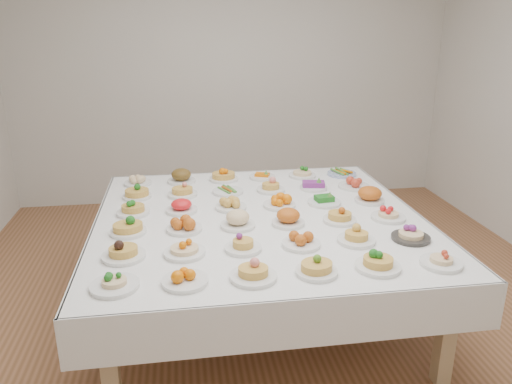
{
  "coord_description": "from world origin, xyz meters",
  "views": [
    {
      "loc": [
        -0.62,
        -3.28,
        2.03
      ],
      "look_at": [
        -0.11,
        0.08,
        0.88
      ],
      "focal_mm": 35.0,
      "sensor_mm": 36.0,
      "label": 1
    }
  ],
  "objects": [
    {
      "name": "room_envelope",
      "position": [
        0.0,
        0.0,
        1.83
      ],
      "size": [
        5.02,
        5.02,
        2.81
      ],
      "color": "#935E3D",
      "rests_on": "ground"
    },
    {
      "name": "display_table",
      "position": [
        -0.11,
        -0.07,
        0.69
      ],
      "size": [
        2.26,
        2.26,
        0.75
      ],
      "color": "white",
      "rests_on": "ground"
    },
    {
      "name": "dish_0",
      "position": [
        -0.99,
        -0.94,
        0.8
      ],
      "size": [
        0.25,
        0.25,
        0.12
      ],
      "color": "white",
      "rests_on": "display_table"
    },
    {
      "name": "dish_1",
      "position": [
        -0.64,
        -0.95,
        0.79
      ],
      "size": [
        0.24,
        0.24,
        0.1
      ],
      "color": "white",
      "rests_on": "display_table"
    },
    {
      "name": "dish_2",
      "position": [
        -0.28,
        -0.95,
        0.82
      ],
      "size": [
        0.25,
        0.25,
        0.14
      ],
      "color": "white",
      "rests_on": "display_table"
    },
    {
      "name": "dish_3",
      "position": [
        0.06,
        -0.95,
        0.81
      ],
      "size": [
        0.23,
        0.23,
        0.13
      ],
      "color": "white",
      "rests_on": "display_table"
    },
    {
      "name": "dish_4",
      "position": [
        0.41,
        -0.95,
        0.81
      ],
      "size": [
        0.25,
        0.25,
        0.13
      ],
      "color": "white",
      "rests_on": "display_table"
    },
    {
      "name": "dish_5",
      "position": [
        0.78,
        -0.96,
        0.8
      ],
      "size": [
        0.23,
        0.23,
        0.11
      ],
      "color": "white",
      "rests_on": "display_table"
    },
    {
      "name": "dish_6",
      "position": [
        -0.98,
        -0.6,
        0.82
      ],
      "size": [
        0.25,
        0.25,
        0.16
      ],
      "color": "white",
      "rests_on": "display_table"
    },
    {
      "name": "dish_7",
      "position": [
        -0.63,
        -0.61,
        0.81
      ],
      "size": [
        0.24,
        0.24,
        0.13
      ],
      "color": "white",
      "rests_on": "display_table"
    },
    {
      "name": "dish_8",
      "position": [
        -0.29,
        -0.6,
        0.8
      ],
      "size": [
        0.22,
        0.22,
        0.11
      ],
      "color": "white",
      "rests_on": "display_table"
    },
    {
      "name": "dish_9",
      "position": [
        0.07,
        -0.59,
        0.8
      ],
      "size": [
        0.23,
        0.23,
        0.11
      ],
      "color": "white",
      "rests_on": "display_table"
    },
    {
      "name": "dish_10",
      "position": [
        0.42,
        -0.59,
        0.81
      ],
      "size": [
        0.23,
        0.23,
        0.13
      ],
      "color": "white",
      "rests_on": "display_table"
    },
    {
      "name": "dish_11",
      "position": [
        0.77,
        -0.61,
        0.81
      ],
      "size": [
        0.24,
        0.24,
        0.13
      ],
      "color": "#2F2C29",
      "rests_on": "display_table"
    },
    {
      "name": "dish_12",
      "position": [
        -0.98,
        -0.24,
        0.82
      ],
      "size": [
        0.25,
        0.24,
        0.14
      ],
      "color": "white",
      "rests_on": "display_table"
    },
    {
      "name": "dish_13",
      "position": [
        -0.63,
        -0.25,
        0.8
      ],
      "size": [
        0.23,
        0.23,
        0.11
      ],
      "color": "white",
      "rests_on": "display_table"
    },
    {
      "name": "dish_14",
      "position": [
        -0.28,
        -0.24,
        0.8
      ],
      "size": [
        0.23,
        0.23,
        0.12
      ],
      "color": "white",
      "rests_on": "display_table"
    },
    {
      "name": "dish_15",
      "position": [
        0.06,
        -0.25,
        0.81
      ],
      "size": [
        0.22,
        0.22,
        0.12
      ],
      "color": "white",
      "rests_on": "display_table"
    },
    {
      "name": "dish_16",
      "position": [
        0.42,
        -0.25,
        0.82
      ],
      "size": [
        0.23,
        0.23,
        0.14
      ],
      "color": "white",
      "rests_on": "display_table"
    },
    {
      "name": "dish_17",
      "position": [
        0.77,
        -0.26,
        0.81
      ],
      "size": [
        0.23,
        0.23,
        0.12
      ],
      "color": "white",
      "rests_on": "display_table"
    },
    {
      "name": "dish_18",
      "position": [
        -0.98,
        0.11,
        0.81
      ],
      "size": [
        0.23,
        0.23,
        0.14
      ],
      "color": "white",
      "rests_on": "display_table"
    },
    {
      "name": "dish_19",
      "position": [
        -0.64,
        0.1,
        0.8
      ],
      "size": [
        0.22,
        0.22,
        0.12
      ],
      "color": "white",
      "rests_on": "display_table"
    },
    {
      "name": "dish_20",
      "position": [
        -0.28,
        0.11,
        0.8
      ],
      "size": [
        0.22,
        0.22,
        0.11
      ],
      "color": "white",
      "rests_on": "display_table"
    },
    {
      "name": "dish_21",
      "position": [
        0.07,
        0.1,
        0.8
      ],
      "size": [
        0.24,
        0.24,
        0.11
      ],
      "color": "white",
      "rests_on": "display_table"
    },
    {
      "name": "dish_22",
      "position": [
        0.41,
        0.1,
        0.79
      ],
      "size": [
        0.24,
        0.24,
        0.1
      ],
      "color": "white",
      "rests_on": "display_table"
    },
    {
      "name": "dish_23",
      "position": [
        0.76,
        0.09,
        0.81
      ],
      "size": [
        0.23,
        0.23,
        0.13
      ],
      "color": "white",
      "rests_on": "display_table"
    },
    {
      "name": "dish_24",
      "position": [
        -0.98,
        0.46,
        0.82
      ],
      "size": [
        0.24,
        0.23,
        0.14
      ],
      "color": "white",
      "rests_on": "display_table"
    },
    {
      "name": "dish_25",
      "position": [
        -0.63,
        0.45,
        0.81
      ],
      "size": [
        0.23,
        0.23,
        0.13
      ],
      "color": "white",
      "rests_on": "display_table"
    },
    {
      "name": "dish_26",
      "position": [
        -0.27,
        0.46,
        0.78
      ],
      "size": [
        0.25,
        0.24,
        0.06
      ],
      "color": "white",
      "rests_on": "display_table"
    },
    {
      "name": "dish_27",
      "position": [
        0.07,
        0.46,
        0.81
      ],
      "size": [
        0.22,
        0.22,
        0.13
      ],
      "color": "white",
      "rests_on": "display_table"
    },
    {
      "name": "dish_28",
      "position": [
        0.43,
        0.45,
        0.79
      ],
      "size": [
        0.22,
        0.22,
        0.1
      ],
      "color": "white",
      "rests_on": "display_table"
    },
    {
      "name": "dish_29",
      "position": [
        0.76,
        0.44,
        0.8
      ],
      "size": [
        0.25,
        0.25,
        0.12
      ],
      "color": "white",
      "rests_on": "display_table"
    },
    {
      "name": "dish_30",
      "position": [
        -0.99,
        0.8,
        0.79
      ],
      "size": [
        0.22,
        0.22,
        0.1
      ],
      "color": "white",
      "rests_on": "display_table"
    },
    {
      "name": "dish_31",
      "position": [
        -0.63,
        0.8,
        0.81
      ],
      "size": [
        0.23,
        0.23,
        0.12
      ],
      "color": "white",
      "rests_on": "display_table"
    },
    {
      "name": "dish_32",
      "position": [
        -0.27,
        0.81,
        0.82
      ],
      "size": [
        0.25,
        0.24,
        0.15
      ],
      "color": "white",
      "rests_on": "display_table"
    },
    {
      "name": "dish_33",
      "position": [
        0.06,
        0.81,
        0.78
      ],
      "size": [
        0.22,
        0.22,
        0.09
      ],
      "color": "white",
      "rests_on": "display_table"
    },
    {
      "name": "dish_34",
      "position": [
        0.42,
        0.8,
        0.81
      ],
      "size": [
        0.25,
        0.25,
        0.13
      ],
      "color": "white",
      "rests_on": "display_table"
    },
    {
      "name": "dish_35",
      "position": [
        0.78,
        0.8,
        0.78
      ],
      "size": [
        0.27,
        0.25,
        0.06
      ],
      "color": "#4C66B2",
      "rests_on": "display_table"
    }
  ]
}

